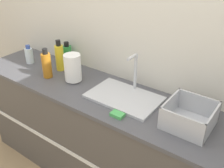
{
  "coord_description": "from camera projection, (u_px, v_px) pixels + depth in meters",
  "views": [
    {
      "loc": [
        1.02,
        -1.08,
        1.97
      ],
      "look_at": [
        0.05,
        0.25,
        1.05
      ],
      "focal_mm": 42.0,
      "sensor_mm": 36.0,
      "label": 1
    }
  ],
  "objects": [
    {
      "name": "wall_back",
      "position": [
        133.0,
        37.0,
        2.03
      ],
      "size": [
        4.95,
        0.06,
        2.6
      ],
      "color": "beige",
      "rests_on": "ground_plane"
    },
    {
      "name": "counter_cabinet",
      "position": [
        109.0,
        141.0,
        2.22
      ],
      "size": [
        2.58,
        0.58,
        0.93
      ],
      "color": "#514C47",
      "rests_on": "ground_plane"
    },
    {
      "name": "sink",
      "position": [
        125.0,
        96.0,
        1.94
      ],
      "size": [
        0.53,
        0.34,
        0.31
      ],
      "color": "silver",
      "rests_on": "counter_cabinet"
    },
    {
      "name": "paper_towel_roll",
      "position": [
        73.0,
        68.0,
        2.12
      ],
      "size": [
        0.14,
        0.14,
        0.23
      ],
      "color": "#4C4C51",
      "rests_on": "counter_cabinet"
    },
    {
      "name": "dish_rack",
      "position": [
        189.0,
        118.0,
        1.64
      ],
      "size": [
        0.29,
        0.29,
        0.15
      ],
      "color": "#B7BABF",
      "rests_on": "counter_cabinet"
    },
    {
      "name": "bottle_amber",
      "position": [
        47.0,
        65.0,
        2.19
      ],
      "size": [
        0.08,
        0.08,
        0.26
      ],
      "color": "#B26B19",
      "rests_on": "counter_cabinet"
    },
    {
      "name": "bottle_yellow",
      "position": [
        60.0,
        57.0,
        2.31
      ],
      "size": [
        0.08,
        0.08,
        0.28
      ],
      "color": "yellow",
      "rests_on": "counter_cabinet"
    },
    {
      "name": "bottle_clear",
      "position": [
        29.0,
        55.0,
        2.46
      ],
      "size": [
        0.07,
        0.07,
        0.18
      ],
      "color": "silver",
      "rests_on": "counter_cabinet"
    },
    {
      "name": "bottle_green",
      "position": [
        67.0,
        55.0,
        2.42
      ],
      "size": [
        0.08,
        0.08,
        0.22
      ],
      "color": "#2D8C3D",
      "rests_on": "counter_cabinet"
    },
    {
      "name": "sponge",
      "position": [
        117.0,
        115.0,
        1.74
      ],
      "size": [
        0.09,
        0.06,
        0.02
      ],
      "color": "#4CB259",
      "rests_on": "counter_cabinet"
    }
  ]
}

